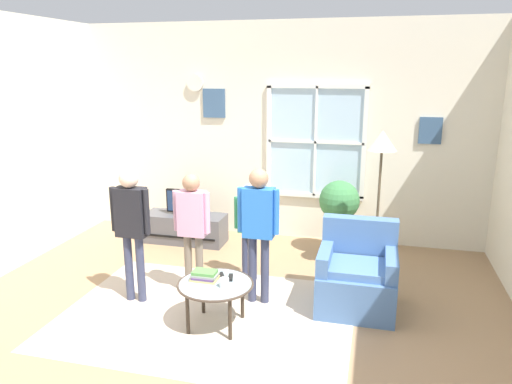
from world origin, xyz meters
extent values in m
cube|color=#9E7A56|center=(0.00, 0.00, -0.01)|extent=(6.23, 5.90, 0.02)
cube|color=silver|center=(0.00, 2.71, 1.49)|extent=(5.63, 0.12, 2.98)
cube|color=silver|center=(0.53, 2.64, 1.39)|extent=(1.30, 0.02, 1.49)
cube|color=white|center=(0.53, 2.62, 2.13)|extent=(1.36, 0.04, 0.06)
cube|color=white|center=(0.53, 2.62, 0.64)|extent=(1.36, 0.04, 0.06)
cube|color=white|center=(-0.11, 2.62, 1.39)|extent=(0.06, 0.04, 1.49)
cube|color=white|center=(1.18, 2.62, 1.39)|extent=(0.06, 0.04, 1.49)
cube|color=white|center=(0.53, 2.62, 1.39)|extent=(0.03, 0.04, 1.49)
cube|color=white|center=(0.53, 2.62, 1.39)|extent=(1.30, 0.04, 0.03)
cube|color=#38567A|center=(-0.91, 2.63, 1.88)|extent=(0.32, 0.03, 0.40)
cube|color=#38567A|center=(2.00, 2.63, 1.59)|extent=(0.28, 0.03, 0.34)
cylinder|color=silver|center=(-1.18, 2.62, 2.16)|extent=(0.24, 0.04, 0.24)
cube|color=#C6B29E|center=(-0.18, 0.17, 0.00)|extent=(2.82, 2.07, 0.01)
cube|color=#4C4C51|center=(-1.18, 2.05, 0.20)|extent=(1.13, 0.42, 0.40)
cube|color=black|center=(-1.18, 1.84, 0.14)|extent=(1.02, 0.02, 0.02)
cylinder|color=#4C4C4C|center=(-1.18, 2.05, 0.43)|extent=(0.08, 0.08, 0.05)
cube|color=black|center=(-1.18, 2.05, 0.59)|extent=(0.50, 0.05, 0.32)
cube|color=navy|center=(-1.18, 2.03, 0.59)|extent=(0.46, 0.01, 0.28)
cube|color=#476B9E|center=(1.23, 0.67, 0.21)|extent=(0.76, 0.72, 0.42)
cube|color=#476B9E|center=(1.23, 0.97, 0.65)|extent=(0.76, 0.16, 0.45)
cube|color=#476B9E|center=(0.91, 0.67, 0.52)|extent=(0.12, 0.65, 0.20)
cube|color=#476B9E|center=(1.55, 0.67, 0.52)|extent=(0.12, 0.65, 0.20)
cube|color=#4D73AA|center=(1.23, 0.62, 0.46)|extent=(0.61, 0.50, 0.08)
cylinder|color=#99B2B7|center=(-0.02, 0.01, 0.42)|extent=(0.69, 0.69, 0.02)
torus|color=#3F3328|center=(-0.02, 0.01, 0.42)|extent=(0.71, 0.71, 0.02)
cylinder|color=#33281E|center=(-0.23, 0.21, 0.21)|extent=(0.04, 0.04, 0.42)
cylinder|color=#33281E|center=(0.18, 0.21, 0.21)|extent=(0.04, 0.04, 0.42)
cylinder|color=#33281E|center=(-0.23, -0.20, 0.21)|extent=(0.04, 0.04, 0.42)
cylinder|color=#33281E|center=(0.18, -0.20, 0.21)|extent=(0.04, 0.04, 0.42)
cube|color=tan|center=(-0.15, 0.06, 0.44)|extent=(0.25, 0.17, 0.02)
cube|color=#593C6D|center=(-0.15, 0.06, 0.46)|extent=(0.21, 0.18, 0.02)
cube|color=gray|center=(-0.15, 0.06, 0.48)|extent=(0.24, 0.16, 0.02)
cube|color=#528A42|center=(-0.15, 0.06, 0.51)|extent=(0.22, 0.14, 0.03)
cylinder|color=white|center=(0.08, -0.05, 0.47)|extent=(0.09, 0.09, 0.08)
cube|color=black|center=(-0.01, 0.16, 0.44)|extent=(0.10, 0.14, 0.02)
cube|color=black|center=(0.08, 0.14, 0.44)|extent=(0.07, 0.15, 0.02)
cylinder|color=#333851|center=(0.18, 0.58, 0.36)|extent=(0.09, 0.09, 0.71)
cylinder|color=#333851|center=(0.31, 0.58, 0.36)|extent=(0.09, 0.09, 0.71)
cube|color=blue|center=(0.25, 0.58, 0.97)|extent=(0.31, 0.16, 0.51)
sphere|color=#A87A5B|center=(0.25, 0.58, 1.32)|extent=(0.19, 0.19, 0.19)
cylinder|color=blue|center=(0.06, 0.56, 0.99)|extent=(0.06, 0.06, 0.46)
cylinder|color=blue|center=(0.43, 0.56, 0.99)|extent=(0.06, 0.06, 0.46)
cylinder|color=#333851|center=(-1.07, 0.29, 0.36)|extent=(0.09, 0.09, 0.71)
cylinder|color=#333851|center=(-0.93, 0.29, 0.36)|extent=(0.09, 0.09, 0.71)
cube|color=black|center=(-1.00, 0.29, 0.96)|extent=(0.31, 0.16, 0.50)
sphere|color=beige|center=(-1.00, 0.29, 1.31)|extent=(0.19, 0.19, 0.19)
cylinder|color=black|center=(-1.18, 0.27, 0.99)|extent=(0.06, 0.06, 0.45)
cylinder|color=black|center=(-0.82, 0.27, 0.99)|extent=(0.06, 0.06, 0.45)
cylinder|color=#333851|center=(-0.04, 1.09, 0.29)|extent=(0.07, 0.07, 0.57)
cylinder|color=#333851|center=(0.06, 1.09, 0.29)|extent=(0.07, 0.07, 0.57)
cube|color=#338C59|center=(0.01, 1.09, 0.77)|extent=(0.25, 0.13, 0.40)
sphere|color=beige|center=(0.01, 1.09, 1.05)|extent=(0.15, 0.15, 0.15)
cylinder|color=#338C59|center=(-0.13, 1.07, 0.79)|extent=(0.05, 0.05, 0.36)
cylinder|color=#338C59|center=(0.15, 1.07, 0.79)|extent=(0.05, 0.05, 0.36)
cylinder|color=#726656|center=(-0.52, 0.57, 0.33)|extent=(0.08, 0.08, 0.67)
cylinder|color=#726656|center=(-0.40, 0.57, 0.33)|extent=(0.08, 0.08, 0.67)
cube|color=#DB9EBC|center=(-0.46, 0.57, 0.91)|extent=(0.29, 0.15, 0.47)
sphere|color=#A87A5B|center=(-0.46, 0.57, 1.24)|extent=(0.18, 0.18, 0.18)
cylinder|color=#DB9EBC|center=(-0.63, 0.55, 0.93)|extent=(0.06, 0.06, 0.43)
cylinder|color=#DB9EBC|center=(-0.29, 0.55, 0.93)|extent=(0.06, 0.06, 0.43)
cylinder|color=#9E6B4C|center=(0.92, 2.13, 0.13)|extent=(0.37, 0.37, 0.26)
cylinder|color=#4C7238|center=(0.92, 2.13, 0.36)|extent=(0.02, 0.02, 0.21)
sphere|color=#397842|center=(0.92, 2.13, 0.72)|extent=(0.51, 0.51, 0.51)
cylinder|color=black|center=(1.40, 1.50, 0.01)|extent=(0.26, 0.26, 0.03)
cylinder|color=brown|center=(1.40, 1.50, 0.75)|extent=(0.03, 0.03, 1.50)
cone|color=beige|center=(1.40, 1.50, 1.60)|extent=(0.32, 0.32, 0.22)
camera|label=1|loc=(1.35, -3.87, 2.36)|focal=33.78mm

